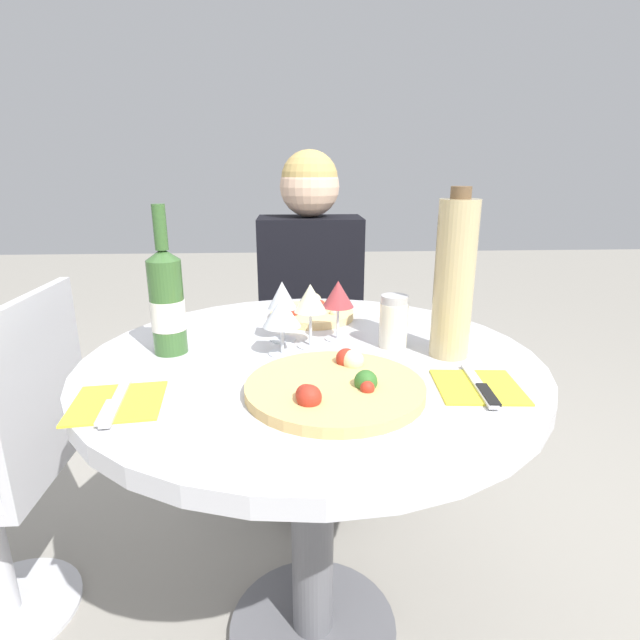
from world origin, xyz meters
TOP-DOWN VIEW (x-y plane):
  - ground_plane at (0.00, 0.00)m, footprint 12.00×12.00m
  - dining_table at (0.00, 0.00)m, footprint 0.97×0.97m
  - chair_behind_diner at (0.02, 0.85)m, footprint 0.40×0.40m
  - seated_diner at (0.02, 0.71)m, footprint 0.37×0.44m
  - chair_empty_side at (-0.76, 0.10)m, footprint 0.40×0.40m
  - pizza_large at (0.04, -0.19)m, footprint 0.32×0.32m
  - pizza_small_far at (0.01, 0.28)m, footprint 0.22×0.22m
  - wine_bottle at (-0.31, 0.04)m, footprint 0.07×0.07m
  - tall_carafe at (0.29, -0.01)m, footprint 0.08×0.08m
  - sugar_shaker at (0.19, 0.05)m, footprint 0.06×0.06m
  - wine_glass_front_left at (-0.06, 0.01)m, footprint 0.08×0.08m
  - wine_glass_back_right at (0.07, 0.10)m, footprint 0.07×0.07m
  - wine_glass_back_left at (-0.06, 0.10)m, footprint 0.07×0.07m
  - wine_glass_center at (0.00, 0.06)m, footprint 0.07×0.07m
  - place_setting_left at (-0.34, -0.21)m, footprint 0.17×0.19m
  - place_setting_right at (0.30, -0.18)m, footprint 0.16×0.19m

SIDE VIEW (x-z plane):
  - ground_plane at x=0.00m, z-range 0.00..0.00m
  - chair_behind_diner at x=0.02m, z-range 0.00..0.88m
  - chair_empty_side at x=-0.76m, z-range 0.00..0.88m
  - seated_diner at x=0.02m, z-range -0.05..1.17m
  - dining_table at x=0.00m, z-range 0.23..1.00m
  - place_setting_left at x=-0.34m, z-range 0.76..0.78m
  - place_setting_right at x=0.30m, z-range 0.76..0.78m
  - pizza_large at x=0.04m, z-range 0.75..0.80m
  - pizza_small_far at x=0.01m, z-range 0.75..0.81m
  - sugar_shaker at x=0.19m, z-range 0.77..0.88m
  - wine_glass_front_left at x=-0.06m, z-range 0.80..0.92m
  - wine_glass_back_left at x=-0.06m, z-range 0.80..0.94m
  - wine_glass_back_right at x=0.07m, z-range 0.80..0.94m
  - wine_glass_center at x=0.00m, z-range 0.80..0.95m
  - wine_bottle at x=-0.31m, z-range 0.72..1.04m
  - tall_carafe at x=0.29m, z-range 0.76..1.11m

